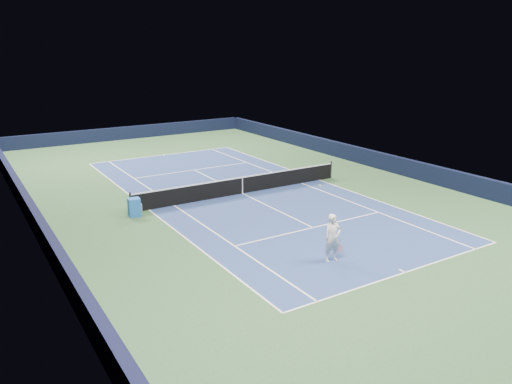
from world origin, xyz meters
TOP-DOWN VIEW (x-y plane):
  - ground at (0.00, 0.00)m, footprint 40.00×40.00m
  - wall_far at (0.00, 19.82)m, footprint 22.00×0.35m
  - wall_right at (10.82, 0.00)m, footprint 0.35×40.00m
  - wall_left at (-10.82, 0.00)m, footprint 0.35×40.00m
  - court_surface at (0.00, 0.00)m, footprint 10.97×23.77m
  - baseline_far at (0.00, 11.88)m, footprint 10.97×0.08m
  - baseline_near at (0.00, -11.88)m, footprint 10.97×0.08m
  - sideline_doubles_right at (5.49, 0.00)m, footprint 0.08×23.77m
  - sideline_doubles_left at (-5.49, 0.00)m, footprint 0.08×23.77m
  - sideline_singles_right at (4.12, 0.00)m, footprint 0.08×23.77m
  - sideline_singles_left at (-4.12, 0.00)m, footprint 0.08×23.77m
  - service_line_far at (0.00, 6.40)m, footprint 8.23×0.08m
  - service_line_near at (0.00, -6.40)m, footprint 8.23×0.08m
  - center_service_line at (0.00, 0.00)m, footprint 0.08×12.80m
  - center_mark_far at (0.00, 11.73)m, footprint 0.08×0.30m
  - center_mark_near at (0.00, -11.73)m, footprint 0.08×0.30m
  - tennis_net at (0.00, 0.00)m, footprint 12.90×0.10m
  - sponsor_cube at (-6.40, -0.54)m, footprint 0.62×0.56m
  - tennis_player at (-1.63, -9.65)m, footprint 0.86×1.31m

SIDE VIEW (x-z plane):
  - ground at x=0.00m, z-range 0.00..0.00m
  - court_surface at x=0.00m, z-range 0.00..0.01m
  - baseline_far at x=0.00m, z-range 0.01..0.01m
  - baseline_near at x=0.00m, z-range 0.01..0.01m
  - sideline_doubles_right at x=5.49m, z-range 0.01..0.01m
  - sideline_doubles_left at x=-5.49m, z-range 0.01..0.01m
  - sideline_singles_right at x=4.12m, z-range 0.01..0.01m
  - sideline_singles_left at x=-4.12m, z-range 0.01..0.01m
  - service_line_far at x=0.00m, z-range 0.01..0.01m
  - service_line_near at x=0.00m, z-range 0.01..0.01m
  - center_service_line at x=0.00m, z-range 0.01..0.01m
  - center_mark_far at x=0.00m, z-range 0.01..0.01m
  - center_mark_near at x=0.00m, z-range 0.01..0.01m
  - sponsor_cube at x=-6.40m, z-range 0.00..0.91m
  - tennis_net at x=0.00m, z-range -0.03..1.04m
  - wall_far at x=0.00m, z-range 0.00..1.10m
  - wall_right at x=10.82m, z-range 0.00..1.10m
  - wall_left at x=-10.82m, z-range 0.00..1.10m
  - tennis_player at x=-1.63m, z-range -0.45..2.35m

